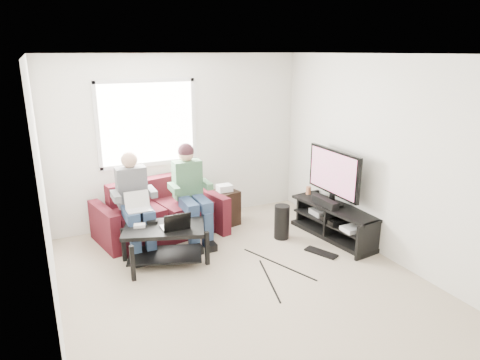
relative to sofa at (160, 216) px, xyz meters
name	(u,v)px	position (x,y,z in m)	size (l,w,h in m)	color
floor	(243,282)	(0.52, -1.74, -0.31)	(4.50, 4.50, 0.00)	tan
ceiling	(244,54)	(0.52, -1.74, 2.29)	(4.50, 4.50, 0.00)	white
wall_back	(180,140)	(0.52, 0.51, 0.99)	(4.50, 4.50, 0.00)	silver
wall_front	(395,266)	(0.52, -3.99, 0.99)	(4.50, 4.50, 0.00)	silver
wall_left	(45,204)	(-1.48, -1.74, 0.99)	(4.50, 4.50, 0.00)	silver
wall_right	(382,158)	(2.52, -1.74, 0.99)	(4.50, 4.50, 0.00)	silver
window	(148,123)	(0.02, 0.49, 1.29)	(1.48, 0.04, 1.28)	white
sofa	(160,216)	(0.00, 0.00, 0.00)	(1.91, 1.10, 0.82)	#451114
person_left	(135,198)	(-0.40, -0.30, 0.42)	(0.40, 0.71, 1.33)	navy
person_right	(191,186)	(0.40, -0.28, 0.48)	(0.40, 0.71, 1.38)	navy
laptop_silver	(139,206)	(-0.40, -0.53, 0.40)	(0.32, 0.22, 0.24)	silver
coffee_table	(164,236)	(-0.17, -0.88, 0.07)	(1.15, 0.91, 0.50)	black
laptop_black	(175,218)	(-0.05, -0.96, 0.32)	(0.34, 0.24, 0.24)	black
controller_a	(140,226)	(-0.45, -0.76, 0.22)	(0.14, 0.09, 0.04)	silver
controller_b	(152,222)	(-0.27, -0.70, 0.22)	(0.14, 0.09, 0.04)	black
controller_c	(183,217)	(0.13, -0.73, 0.22)	(0.14, 0.09, 0.04)	gray
tv_stand	(335,223)	(2.29, -1.16, -0.09)	(0.63, 1.51, 0.48)	black
tv	(334,174)	(2.29, -1.06, 0.64)	(0.12, 1.10, 0.81)	black
soundbar	(325,202)	(2.17, -1.06, 0.23)	(0.12, 0.50, 0.10)	black
drink_cup	(308,190)	(2.24, -0.53, 0.24)	(0.08, 0.08, 0.12)	#AE6E4B
console_white	(353,229)	(2.29, -1.56, -0.02)	(0.30, 0.22, 0.06)	silver
console_grey	(323,211)	(2.29, -0.86, -0.01)	(0.34, 0.26, 0.08)	gray
console_black	(337,220)	(2.29, -1.21, -0.01)	(0.38, 0.30, 0.07)	black
subwoofer	(282,222)	(1.57, -0.86, -0.06)	(0.22, 0.22, 0.50)	black
keyboard_floor	(321,253)	(1.80, -1.53, -0.29)	(0.15, 0.45, 0.03)	black
end_table	(225,207)	(1.03, -0.02, -0.02)	(0.37, 0.37, 0.65)	black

